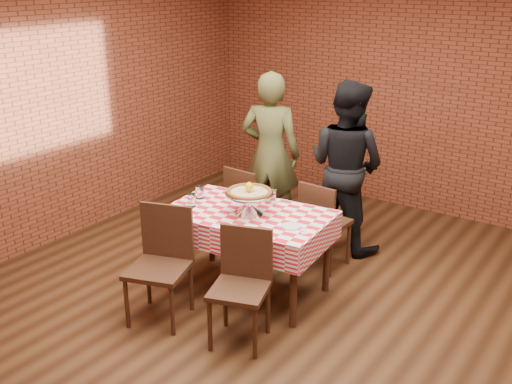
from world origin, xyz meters
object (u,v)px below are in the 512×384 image
water_glass_left (192,200)px  chair_far_right (326,224)px  condiment_caddy (271,197)px  diner_black (346,166)px  diner_olive (270,154)px  chair_far_left (251,206)px  table (248,252)px  pizza (249,193)px  water_glass_right (200,192)px  chair_near_right (239,291)px  chair_near_left (158,268)px  pizza_stand (249,203)px

water_glass_left → chair_far_right: water_glass_left is taller
condiment_caddy → diner_black: (0.20, 1.07, 0.04)m
water_glass_left → diner_black: size_ratio=0.07×
water_glass_left → diner_olive: diner_olive is taller
chair_far_right → diner_black: size_ratio=0.50×
chair_far_left → condiment_caddy: bearing=142.3°
diner_olive → diner_black: 0.83m
table → pizza: (0.03, -0.02, 0.58)m
pizza → diner_olive: diner_olive is taller
table → diner_black: size_ratio=0.80×
table → diner_olive: 1.43m
pizza → water_glass_right: size_ratio=3.34×
pizza → chair_near_right: pizza is taller
condiment_caddy → chair_near_right: size_ratio=0.14×
condiment_caddy → chair_near_left: (-0.38, -1.07, -0.35)m
chair_near_right → diner_olive: diner_olive is taller
diner_olive → diner_black: bearing=170.2°
pizza_stand → chair_near_right: 0.87m
table → chair_far_right: bearing=68.5°
pizza → chair_far_left: bearing=124.7°
water_glass_right → chair_far_left: water_glass_right is taller
condiment_caddy → chair_far_left: condiment_caddy is taller
pizza_stand → chair_near_right: bearing=-60.3°
chair_far_left → table: bearing=127.2°
water_glass_left → pizza: bearing=16.6°
pizza_stand → table: bearing=144.2°
chair_far_left → pizza: bearing=128.0°
condiment_caddy → table: bearing=-126.9°
water_glass_left → chair_near_right: (0.89, -0.51, -0.37)m
water_glass_left → chair_far_left: bearing=92.6°
chair_near_left → pizza: bearing=46.6°
table → diner_black: 1.45m
chair_near_right → diner_black: bearing=76.0°
pizza → chair_near_left: bearing=-114.5°
chair_near_right → pizza_stand: bearing=101.2°
water_glass_right → condiment_caddy: condiment_caddy is taller
table → chair_far_right: (0.32, 0.82, 0.06)m
chair_near_left → diner_black: 2.25m
condiment_caddy → water_glass_right: bearing=177.5°
table → pizza_stand: bearing=-35.8°
pizza → water_glass_right: (-0.58, 0.04, -0.13)m
chair_near_left → chair_near_right: bearing=-10.6°
condiment_caddy → diner_olive: size_ratio=0.07×
water_glass_right → chair_near_left: 0.91m
chair_far_left → pizza_stand: bearing=128.0°
pizza → diner_black: diner_black is taller
pizza → condiment_caddy: (0.02, 0.30, -0.13)m
condiment_caddy → diner_black: bearing=54.0°
water_glass_left → water_glass_right: size_ratio=1.00×
chair_far_right → pizza: bearing=74.4°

